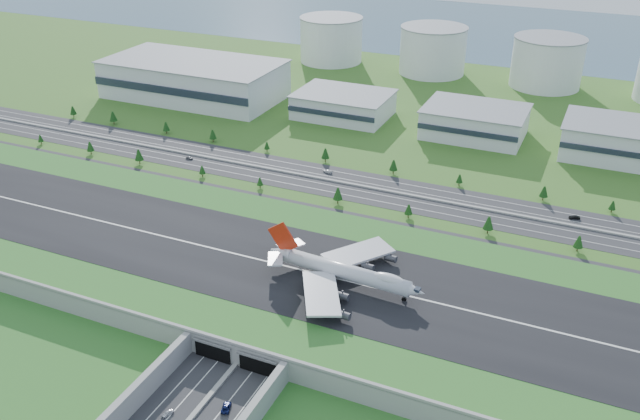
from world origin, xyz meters
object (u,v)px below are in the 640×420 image
at_px(boeing_747, 344,271).
at_px(car_5, 574,217).
at_px(car_2, 226,407).
at_px(car_4, 189,158).
at_px(fuel_tank_a, 331,40).
at_px(car_7, 328,171).
at_px(car_0, 168,413).

xyz_separation_m(boeing_747, car_5, (73.12, 104.45, -12.67)).
bearing_deg(car_2, boeing_747, -117.45).
distance_m(car_2, car_4, 197.54).
height_order(fuel_tank_a, car_7, fuel_tank_a).
xyz_separation_m(car_0, car_4, (-103.84, 167.07, 0.05)).
relative_size(boeing_747, car_2, 11.79).
bearing_deg(car_4, car_2, -137.89).
bearing_deg(car_0, car_4, 141.93).
xyz_separation_m(boeing_747, car_4, (-129.81, 91.05, -12.77)).
height_order(car_0, car_5, car_5).
bearing_deg(car_7, boeing_747, 41.60).
bearing_deg(car_5, boeing_747, -53.08).
xyz_separation_m(car_0, car_5, (99.10, 180.47, 0.15)).
xyz_separation_m(car_0, car_2, (14.91, 9.21, 0.07)).
distance_m(boeing_747, car_7, 118.63).
distance_m(boeing_747, car_0, 81.35).
height_order(fuel_tank_a, car_5, fuel_tank_a).
xyz_separation_m(car_4, car_7, (77.47, 14.65, 0.06)).
bearing_deg(fuel_tank_a, car_7, -67.29).
bearing_deg(car_7, car_0, 23.51).
bearing_deg(fuel_tank_a, car_2, -71.39).
relative_size(car_0, car_7, 0.74).
distance_m(boeing_747, car_2, 68.91).
bearing_deg(car_4, boeing_747, -119.89).
bearing_deg(boeing_747, fuel_tank_a, 117.70).
distance_m(car_4, car_7, 78.85).
height_order(boeing_747, car_4, boeing_747).
distance_m(car_5, car_7, 125.47).
relative_size(fuel_tank_a, car_4, 11.74).
bearing_deg(car_7, car_2, 28.71).
distance_m(fuel_tank_a, car_2, 399.91).
height_order(boeing_747, car_0, boeing_747).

